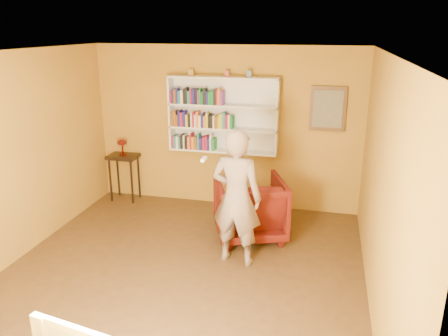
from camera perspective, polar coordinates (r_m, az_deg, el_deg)
The scene contains 14 objects.
room_shell at distance 5.14m, azimuth -6.27°, elevation -4.47°, with size 5.30×5.80×2.88m.
bookshelf at distance 7.20m, azimuth -0.01°, elevation 6.99°, with size 1.80×0.29×1.23m.
books_row_lower at distance 7.33m, azimuth -3.86°, elevation 3.39°, with size 0.74×0.19×0.27m.
books_row_middle at distance 7.20m, azimuth -2.90°, elevation 6.28°, with size 1.04×0.19×0.26m.
books_row_upper at distance 7.15m, azimuth -3.52°, elevation 9.29°, with size 0.88×0.19×0.27m.
ornament_left at distance 7.18m, azimuth -4.30°, elevation 12.34°, with size 0.08×0.08×0.10m, color #A4802F.
ornament_centre at distance 7.03m, azimuth 0.40°, elevation 12.22°, with size 0.07×0.07×0.09m, color #AB4D39.
ornament_right at distance 6.96m, azimuth 3.34°, elevation 12.17°, with size 0.08×0.08×0.10m, color slate.
framed_painting at distance 7.03m, azimuth 13.41°, elevation 7.52°, with size 0.55×0.05×0.70m.
console_table at distance 7.87m, azimuth -12.98°, elevation 0.67°, with size 0.51×0.39×0.83m.
ruby_lustre at distance 7.78m, azimuth -13.16°, elevation 3.10°, with size 0.18×0.17×0.28m.
armchair at distance 6.40m, azimuth 3.38°, elevation -5.20°, with size 0.96×0.99×0.90m, color #3F0604.
person at distance 5.55m, azimuth 1.64°, elevation -3.93°, with size 0.66×0.43×1.80m, color #806B5E.
game_remote at distance 5.12m, azimuth -2.64°, elevation 1.16°, with size 0.04×0.15×0.04m, color white.
Camera 1 is at (1.64, -4.46, 2.97)m, focal length 35.00 mm.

